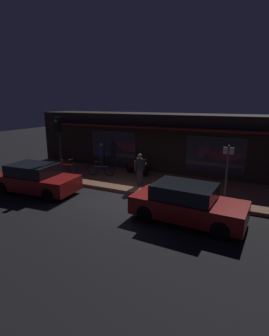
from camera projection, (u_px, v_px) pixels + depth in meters
name	position (u px, v px, depth m)	size (l,w,h in m)	color
ground_plane	(119.00, 201.00, 11.87)	(60.00, 60.00, 0.00)	black
sidewalk_slab	(146.00, 182.00, 14.47)	(18.00, 4.00, 0.15)	brown
storefront_building	(168.00, 142.00, 17.00)	(18.00, 3.30, 3.60)	black
motorcycle	(137.00, 166.00, 15.58)	(1.65, 0.76, 0.97)	black
bicycle_parked	(65.00, 168.00, 15.81)	(1.66, 0.42, 0.91)	black
bicycle_extra	(101.00, 170.00, 15.36)	(1.61, 0.57, 0.91)	black
person_photographer	(102.00, 155.00, 16.83)	(0.39, 0.61, 1.67)	#28232D
person_bystander	(140.00, 169.00, 13.38)	(0.45, 0.54, 1.67)	#28232D
sign_post	(227.00, 169.00, 11.47)	(0.44, 0.09, 2.40)	#47474C
traffic_light_pole	(59.00, 140.00, 13.07)	(0.24, 0.33, 3.60)	black
parked_car_near	(35.00, 179.00, 12.85)	(4.22, 2.06, 1.42)	black
parked_car_far	(187.00, 203.00, 9.74)	(4.19, 1.98, 1.42)	black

